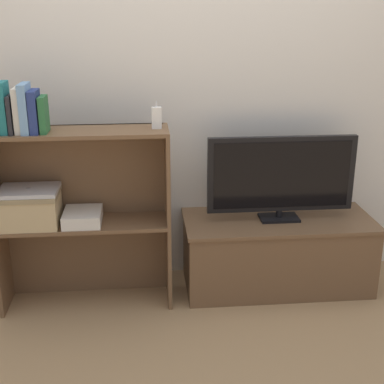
# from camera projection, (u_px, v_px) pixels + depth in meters

# --- Properties ---
(ground_plane) EXTENTS (16.00, 16.00, 0.00)m
(ground_plane) POSITION_uv_depth(u_px,v_px,m) (194.00, 309.00, 2.94)
(ground_plane) COLOR #A37F56
(wall_back) EXTENTS (10.00, 0.05, 2.40)m
(wall_back) POSITION_uv_depth(u_px,v_px,m) (186.00, 77.00, 3.00)
(wall_back) COLOR silver
(wall_back) RESTS_ON ground_plane
(tv_stand) EXTENTS (1.09, 0.47, 0.42)m
(tv_stand) POSITION_uv_depth(u_px,v_px,m) (277.00, 252.00, 3.13)
(tv_stand) COLOR brown
(tv_stand) RESTS_ON ground_plane
(tv) EXTENTS (0.83, 0.14, 0.48)m
(tv) POSITION_uv_depth(u_px,v_px,m) (281.00, 176.00, 2.97)
(tv) COLOR black
(tv) RESTS_ON tv_stand
(bookshelf_lower_tier) EXTENTS (0.92, 0.28, 0.48)m
(bookshelf_lower_tier) POSITION_uv_depth(u_px,v_px,m) (87.00, 248.00, 2.98)
(bookshelf_lower_tier) COLOR brown
(bookshelf_lower_tier) RESTS_ON ground_plane
(bookshelf_upper_tier) EXTENTS (0.92, 0.28, 0.50)m
(bookshelf_upper_tier) POSITION_uv_depth(u_px,v_px,m) (81.00, 163.00, 2.82)
(bookshelf_upper_tier) COLOR brown
(bookshelf_upper_tier) RESTS_ON bookshelf_lower_tier
(book_teal) EXTENTS (0.04, 0.13, 0.25)m
(book_teal) POSITION_uv_depth(u_px,v_px,m) (4.00, 108.00, 2.59)
(book_teal) COLOR #1E7075
(book_teal) RESTS_ON bookshelf_upper_tier
(book_charcoal) EXTENTS (0.02, 0.15, 0.19)m
(book_charcoal) POSITION_uv_depth(u_px,v_px,m) (12.00, 114.00, 2.61)
(book_charcoal) COLOR #232328
(book_charcoal) RESTS_ON bookshelf_upper_tier
(book_ivory) EXTENTS (0.03, 0.12, 0.22)m
(book_ivory) POSITION_uv_depth(u_px,v_px,m) (18.00, 111.00, 2.60)
(book_ivory) COLOR silver
(book_ivory) RESTS_ON bookshelf_upper_tier
(book_skyblue) EXTENTS (0.04, 0.15, 0.24)m
(book_skyblue) POSITION_uv_depth(u_px,v_px,m) (26.00, 108.00, 2.60)
(book_skyblue) COLOR #709ECC
(book_skyblue) RESTS_ON bookshelf_upper_tier
(book_navy) EXTENTS (0.04, 0.15, 0.21)m
(book_navy) POSITION_uv_depth(u_px,v_px,m) (35.00, 112.00, 2.61)
(book_navy) COLOR navy
(book_navy) RESTS_ON bookshelf_upper_tier
(book_forest) EXTENTS (0.03, 0.13, 0.18)m
(book_forest) POSITION_uv_depth(u_px,v_px,m) (44.00, 114.00, 2.62)
(book_forest) COLOR #286638
(book_forest) RESTS_ON bookshelf_upper_tier
(baby_monitor) EXTENTS (0.05, 0.04, 0.14)m
(baby_monitor) POSITION_uv_depth(u_px,v_px,m) (157.00, 118.00, 2.72)
(baby_monitor) COLOR white
(baby_monitor) RESTS_ON bookshelf_upper_tier
(storage_basket_left) EXTENTS (0.30, 0.25, 0.18)m
(storage_basket_left) POSITION_uv_depth(u_px,v_px,m) (30.00, 207.00, 2.79)
(storage_basket_left) COLOR tan
(storage_basket_left) RESTS_ON bookshelf_lower_tier
(laptop) EXTENTS (0.30, 0.23, 0.02)m
(laptop) POSITION_uv_depth(u_px,v_px,m) (28.00, 190.00, 2.76)
(laptop) COLOR #BCBCC1
(laptop) RESTS_ON storage_basket_left
(magazine_stack) EXTENTS (0.20, 0.23, 0.07)m
(magazine_stack) POSITION_uv_depth(u_px,v_px,m) (83.00, 217.00, 2.84)
(magazine_stack) COLOR silver
(magazine_stack) RESTS_ON bookshelf_lower_tier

